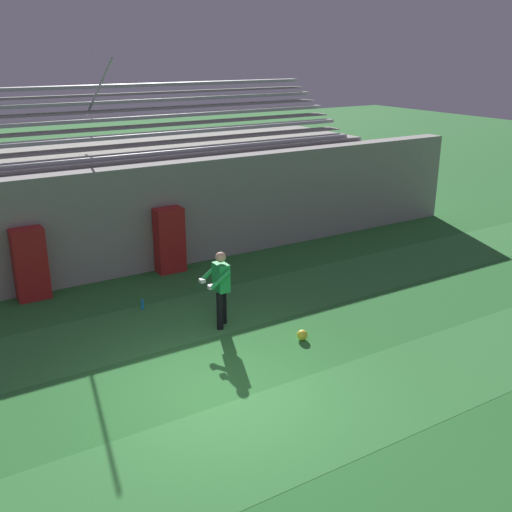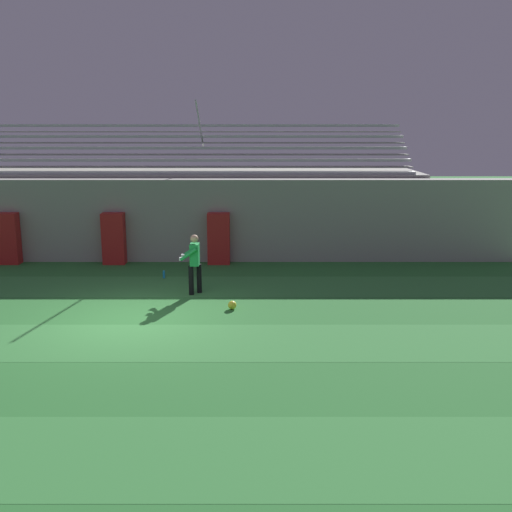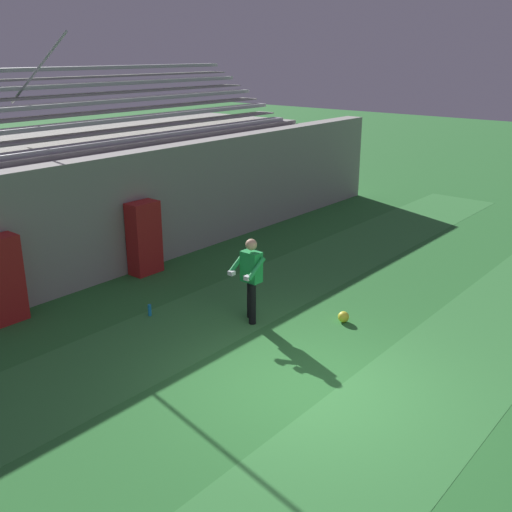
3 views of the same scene
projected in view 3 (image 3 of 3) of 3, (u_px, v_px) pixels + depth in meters
ground_plane at (309, 388)px, 9.39m from camera, size 80.00×80.00×0.00m
turf_stripe_mid at (394, 423)px, 8.50m from camera, size 28.00×2.27×0.01m
turf_stripe_far at (175, 332)px, 11.23m from camera, size 28.00×2.27×0.01m
back_wall at (63, 228)px, 12.86m from camera, size 24.00×0.60×2.80m
padding_pillar_gate_left at (2, 280)px, 11.42m from camera, size 0.74×0.44×1.72m
padding_pillar_gate_right at (144, 238)px, 13.98m from camera, size 0.74×0.44×1.72m
bleacher_stand at (6, 206)px, 14.24m from camera, size 18.00×4.05×5.43m
goalkeeper at (251, 275)px, 11.42m from camera, size 0.57×0.58×1.67m
soccer_ball at (344, 317)px, 11.62m from camera, size 0.22×0.22×0.22m
water_bottle at (150, 310)px, 11.90m from camera, size 0.07×0.07×0.24m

